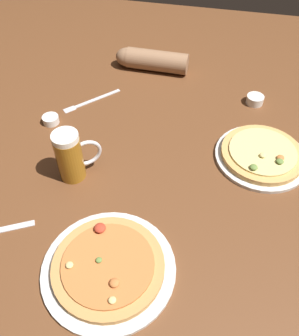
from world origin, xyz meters
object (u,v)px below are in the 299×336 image
at_px(diner_arm, 150,60).
at_px(pizza_plate_near, 108,267).
at_px(beer_mug_dark, 71,156).
at_px(ramekin_butter, 51,120).
at_px(pizza_plate_far, 262,155).
at_px(ramekin_sauce, 255,100).
at_px(fork_left, 91,101).

bearing_deg(diner_arm, pizza_plate_near, -84.34).
distance_m(pizza_plate_near, beer_mug_dark, 0.35).
distance_m(beer_mug_dark, ramekin_butter, 0.28).
bearing_deg(pizza_plate_far, ramekin_sauce, 95.34).
relative_size(beer_mug_dark, ramekin_sauce, 2.65).
relative_size(ramekin_sauce, fork_left, 0.35).
height_order(ramekin_butter, fork_left, ramekin_butter).
relative_size(pizza_plate_near, beer_mug_dark, 2.01).
xyz_separation_m(ramekin_sauce, fork_left, (-0.61, -0.12, -0.01)).
distance_m(pizza_plate_near, pizza_plate_far, 0.61).
height_order(fork_left, diner_arm, diner_arm).
distance_m(ramekin_butter, diner_arm, 0.49).
bearing_deg(fork_left, pizza_plate_near, -68.09).
bearing_deg(pizza_plate_near, ramekin_sauce, 65.85).
height_order(beer_mug_dark, fork_left, beer_mug_dark).
bearing_deg(beer_mug_dark, fork_left, 100.50).
distance_m(ramekin_sauce, diner_arm, 0.46).
relative_size(pizza_plate_near, ramekin_butter, 5.87).
height_order(pizza_plate_near, fork_left, pizza_plate_near).
xyz_separation_m(pizza_plate_far, ramekin_butter, (-0.74, 0.02, -0.00)).
bearing_deg(pizza_plate_near, diner_arm, 95.66).
relative_size(ramekin_sauce, diner_arm, 0.21).
xyz_separation_m(beer_mug_dark, diner_arm, (0.10, 0.63, -0.04)).
bearing_deg(ramekin_sauce, pizza_plate_far, -84.66).
xyz_separation_m(beer_mug_dark, fork_left, (-0.07, 0.36, -0.08)).
relative_size(pizza_plate_far, diner_arm, 0.98).
height_order(pizza_plate_far, fork_left, pizza_plate_far).
bearing_deg(ramekin_sauce, fork_left, -168.84).
bearing_deg(diner_arm, pizza_plate_far, -43.19).
xyz_separation_m(ramekin_butter, diner_arm, (0.27, 0.41, 0.03)).
xyz_separation_m(beer_mug_dark, ramekin_sauce, (0.54, 0.48, -0.07)).
bearing_deg(fork_left, ramekin_sauce, 11.16).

